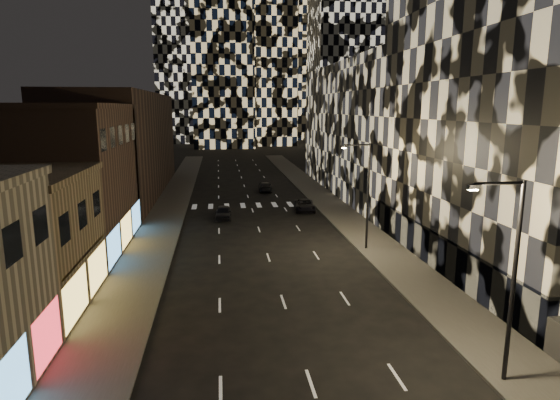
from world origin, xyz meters
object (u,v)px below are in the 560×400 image
object	(u,v)px
streetlight_far	(365,189)
streetlight_near	(510,269)
car_dark_oncoming	(265,187)
car_dark_midlane	(223,212)
car_dark_rightlane	(305,205)

from	to	relation	value
streetlight_far	streetlight_near	bearing A→B (deg)	-90.00
streetlight_near	streetlight_far	world-z (taller)	same
streetlight_near	car_dark_oncoming	xyz separation A→B (m)	(-5.54, 49.84, -4.68)
streetlight_near	car_dark_midlane	distance (m)	35.51
car_dark_midlane	car_dark_oncoming	bearing A→B (deg)	71.65
streetlight_far	car_dark_midlane	world-z (taller)	streetlight_far
streetlight_near	streetlight_far	distance (m)	20.00
streetlight_far	car_dark_oncoming	size ratio (longest dim) A/B	1.95
car_dark_rightlane	streetlight_near	bearing A→B (deg)	-81.17
streetlight_near	car_dark_oncoming	bearing A→B (deg)	96.34
car_dark_midlane	car_dark_rightlane	size ratio (longest dim) A/B	0.85
streetlight_far	car_dark_rightlane	world-z (taller)	streetlight_far
car_dark_oncoming	car_dark_rightlane	distance (m)	14.41
streetlight_far	car_dark_oncoming	xyz separation A→B (m)	(-5.54, 29.84, -4.68)
car_dark_oncoming	car_dark_rightlane	world-z (taller)	car_dark_rightlane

